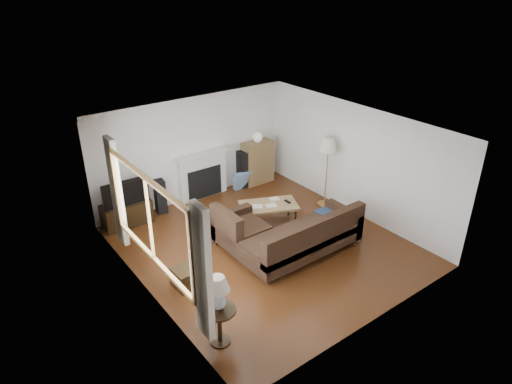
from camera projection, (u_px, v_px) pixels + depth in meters
room at (265, 191)px, 8.68m from camera, size 5.10×5.60×2.54m
window at (149, 220)px, 7.09m from camera, size 0.12×2.74×1.54m
curtain_near at (203, 274)px, 6.10m from camera, size 0.10×0.35×2.10m
curtain_far at (117, 192)px, 8.28m from camera, size 0.10×0.35×2.10m
fireplace at (203, 175)px, 10.96m from camera, size 1.40×0.26×1.15m
tv_stand at (127, 214)px, 9.90m from camera, size 1.04×0.47×0.52m
television at (124, 191)px, 9.66m from camera, size 1.01×0.13×0.58m
speaker_left at (160, 196)px, 10.34m from camera, size 0.26×0.29×0.79m
speaker_right at (243, 169)px, 11.54m from camera, size 0.31×0.35×0.94m
bookshelf at (258, 162)px, 11.73m from camera, size 0.81×0.38×1.11m
globe_lamp at (258, 137)px, 11.42m from camera, size 0.25×0.25×0.25m
sectional_sofa at (302, 235)px, 8.79m from camera, size 2.66×1.95×0.86m
coffee_table at (269, 214)px, 9.94m from camera, size 1.39×1.11×0.48m
footstool at (186, 277)px, 8.02m from camera, size 0.46×0.46×0.36m
floor_lamp at (327, 172)px, 10.46m from camera, size 0.49×0.49×1.69m
side_table at (220, 326)px, 6.75m from camera, size 0.51×0.51×0.64m
table_lamp at (218, 293)px, 6.48m from camera, size 0.35×0.35×0.56m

